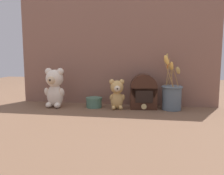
% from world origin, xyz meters
% --- Properties ---
extents(ground_plane, '(4.00, 4.00, 0.00)m').
position_xyz_m(ground_plane, '(0.00, 0.00, 0.00)').
color(ground_plane, brown).
extents(backdrop_wall, '(1.33, 0.02, 0.73)m').
position_xyz_m(backdrop_wall, '(0.00, 0.17, 0.37)').
color(backdrop_wall, '#845B4C').
rests_on(backdrop_wall, ground).
extents(teddy_bear_large, '(0.13, 0.13, 0.25)m').
position_xyz_m(teddy_bear_large, '(-0.37, 0.01, 0.13)').
color(teddy_bear_large, beige).
rests_on(teddy_bear_large, ground).
extents(teddy_bear_medium, '(0.10, 0.09, 0.19)m').
position_xyz_m(teddy_bear_medium, '(0.03, 0.02, 0.10)').
color(teddy_bear_medium, tan).
rests_on(teddy_bear_medium, ground).
extents(flower_vase, '(0.13, 0.17, 0.34)m').
position_xyz_m(flower_vase, '(0.36, 0.05, 0.09)').
color(flower_vase, slate).
rests_on(flower_vase, ground).
extents(vintage_radio, '(0.17, 0.13, 0.22)m').
position_xyz_m(vintage_radio, '(0.19, 0.06, 0.10)').
color(vintage_radio, '#381E14').
rests_on(vintage_radio, ground).
extents(decorative_tin_tall, '(0.10, 0.10, 0.06)m').
position_xyz_m(decorative_tin_tall, '(-0.12, 0.04, 0.03)').
color(decorative_tin_tall, '#47705B').
rests_on(decorative_tin_tall, ground).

